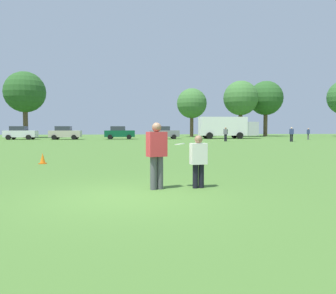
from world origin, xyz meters
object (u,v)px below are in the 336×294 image
object	(u,v)px
player_thrower	(157,152)
bystander_sideline_watcher	(226,133)
box_truck	(227,127)
bystander_far_jogger	(292,133)
traffic_cone	(43,159)
player_defender	(199,159)
frisbee	(180,144)
parked_car_far_right	(164,133)
parked_car_center	(20,133)
parked_car_near_right	(119,133)
bystander_field_marshal	(308,133)
parked_car_mid_right	(65,133)

from	to	relation	value
player_thrower	bystander_sideline_watcher	world-z (taller)	player_thrower
box_truck	bystander_far_jogger	bearing A→B (deg)	-69.17
traffic_cone	box_truck	world-z (taller)	box_truck
player_defender	bystander_far_jogger	bearing A→B (deg)	58.64
frisbee	parked_car_far_right	bearing A→B (deg)	83.97
bystander_sideline_watcher	parked_car_center	bearing A→B (deg)	160.04
box_truck	parked_car_near_right	bearing A→B (deg)	-179.16
bystander_sideline_watcher	bystander_far_jogger	xyz separation A→B (m)	(7.34, -1.80, 0.02)
parked_car_far_right	player_defender	bearing A→B (deg)	-95.30
bystander_far_jogger	parked_car_far_right	bearing A→B (deg)	140.56
bystander_far_jogger	bystander_field_marshal	bearing A→B (deg)	47.52
parked_car_center	parked_car_near_right	bearing A→B (deg)	-0.78
traffic_cone	player_thrower	bearing A→B (deg)	-57.23
parked_car_far_right	traffic_cone	bearing A→B (deg)	-105.96
player_thrower	parked_car_mid_right	size ratio (longest dim) A/B	0.41
parked_car_center	bystander_far_jogger	distance (m)	35.18
bystander_field_marshal	player_defender	bearing A→B (deg)	-123.55
frisbee	bystander_sideline_watcher	bearing A→B (deg)	70.85
player_thrower	bystander_sideline_watcher	bearing A→B (deg)	69.87
parked_car_near_right	frisbee	bearing A→B (deg)	-86.86
bystander_far_jogger	player_defender	bearing A→B (deg)	-121.36
parked_car_center	parked_car_near_right	distance (m)	13.39
parked_car_near_right	traffic_cone	bearing A→B (deg)	-95.29
parked_car_near_right	bystander_field_marshal	size ratio (longest dim) A/B	2.74
parked_car_near_right	parked_car_far_right	world-z (taller)	same
player_defender	traffic_cone	bearing A→B (deg)	129.10
player_thrower	traffic_cone	distance (m)	8.39
traffic_cone	parked_car_mid_right	size ratio (longest dim) A/B	0.11
player_thrower	box_truck	bearing A→B (deg)	70.41
bystander_field_marshal	traffic_cone	bearing A→B (deg)	-136.07
player_defender	box_truck	bearing A→B (deg)	71.86
parked_car_mid_right	bystander_field_marshal	xyz separation A→B (m)	(32.85, -4.69, -0.04)
bystander_sideline_watcher	bystander_far_jogger	distance (m)	7.56
traffic_cone	bystander_far_jogger	world-z (taller)	bystander_far_jogger
parked_car_center	parked_car_near_right	xyz separation A→B (m)	(13.39, -0.18, 0.00)
player_thrower	parked_car_near_right	world-z (taller)	parked_car_near_right
player_thrower	player_defender	size ratio (longest dim) A/B	1.24
bystander_far_jogger	frisbee	bearing A→B (deg)	-122.19
player_thrower	traffic_cone	bearing A→B (deg)	122.77
parked_car_near_right	parked_car_far_right	xyz separation A→B (m)	(6.32, 0.14, 0.00)
frisbee	parked_car_far_right	world-z (taller)	parked_car_far_right
player_defender	parked_car_center	size ratio (longest dim) A/B	0.33
player_thrower	frisbee	xyz separation A→B (m)	(0.64, 0.17, 0.20)
parked_car_center	player_thrower	bearing A→B (deg)	-69.40
player_defender	parked_car_mid_right	bearing A→B (deg)	104.42
parked_car_far_right	bystander_far_jogger	distance (m)	17.63
frisbee	bystander_sideline_watcher	distance (m)	31.82
parked_car_mid_right	bystander_far_jogger	distance (m)	29.36
player_defender	parked_car_near_right	distance (m)	39.51
parked_car_far_right	bystander_field_marshal	size ratio (longest dim) A/B	2.74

